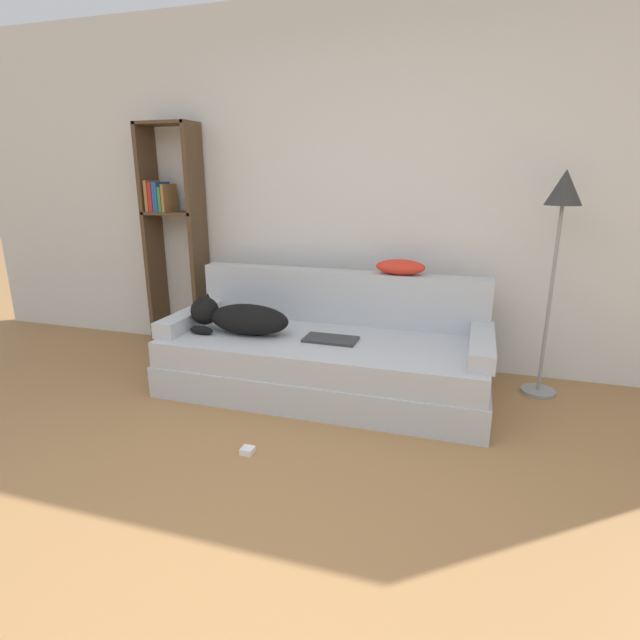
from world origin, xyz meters
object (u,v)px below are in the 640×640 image
(dog, at_px, (238,317))
(floor_lamp, at_px, (561,216))
(throw_pillow, at_px, (400,267))
(couch, at_px, (324,365))
(power_adapter, at_px, (248,451))
(laptop, at_px, (331,339))
(bookshelf, at_px, (173,225))

(dog, height_order, floor_lamp, floor_lamp)
(throw_pillow, bearing_deg, couch, -137.48)
(floor_lamp, relative_size, power_adapter, 22.17)
(floor_lamp, bearing_deg, dog, -166.45)
(dog, distance_m, power_adapter, 1.07)
(laptop, height_order, bookshelf, bookshelf)
(dog, xyz_separation_m, bookshelf, (-0.90, 0.65, 0.55))
(couch, distance_m, dog, 0.68)
(couch, distance_m, floor_lamp, 1.80)
(couch, bearing_deg, floor_lamp, 15.77)
(dog, relative_size, bookshelf, 0.39)
(couch, distance_m, laptop, 0.22)
(dog, bearing_deg, couch, 8.08)
(power_adapter, bearing_deg, bookshelf, 132.19)
(couch, relative_size, floor_lamp, 1.47)
(couch, bearing_deg, bookshelf, 159.41)
(couch, height_order, throw_pillow, throw_pillow)
(dog, height_order, power_adapter, dog)
(couch, distance_m, bookshelf, 1.82)
(dog, distance_m, floor_lamp, 2.21)
(bookshelf, bearing_deg, dog, -35.77)
(dog, bearing_deg, laptop, 2.76)
(bookshelf, bearing_deg, floor_lamp, -3.09)
(dog, xyz_separation_m, power_adapter, (0.45, -0.84, -0.49))
(bookshelf, relative_size, power_adapter, 27.67)
(power_adapter, bearing_deg, floor_lamp, 39.85)
(couch, height_order, laptop, laptop)
(couch, xyz_separation_m, laptop, (0.06, -0.05, 0.21))
(throw_pillow, xyz_separation_m, bookshelf, (-1.94, 0.16, 0.22))
(throw_pillow, relative_size, bookshelf, 0.19)
(bookshelf, bearing_deg, power_adapter, -47.81)
(dog, relative_size, laptop, 2.06)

